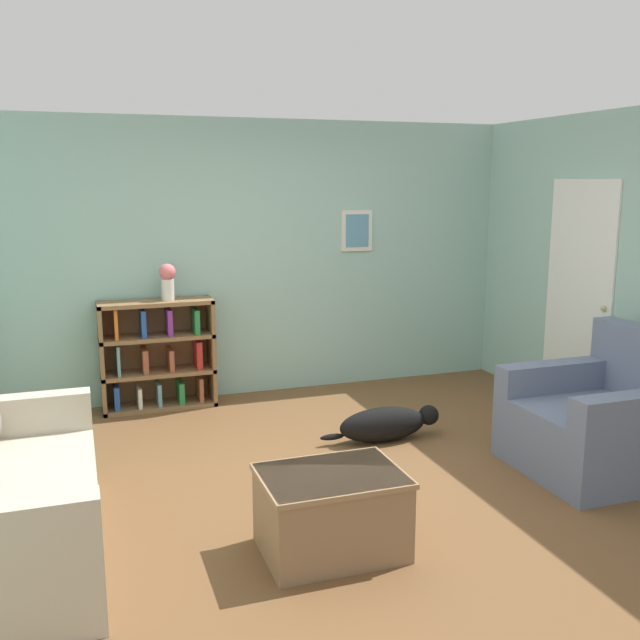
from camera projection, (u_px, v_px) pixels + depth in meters
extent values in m
plane|color=brown|center=(339.00, 478.00, 4.96)|extent=(14.00, 14.00, 0.00)
cube|color=#93BCB2|center=(257.00, 259.00, 6.80)|extent=(5.60, 0.10, 2.60)
cube|color=silver|center=(357.00, 231.00, 7.01)|extent=(0.32, 0.02, 0.40)
cube|color=#568EAD|center=(357.00, 231.00, 7.00)|extent=(0.24, 0.01, 0.32)
cube|color=white|center=(578.00, 299.00, 6.21)|extent=(0.02, 0.84, 2.05)
sphere|color=tan|center=(604.00, 308.00, 5.88)|extent=(0.05, 0.05, 0.05)
cube|color=#B7AD99|center=(23.00, 519.00, 3.91)|extent=(0.80, 1.82, 0.42)
cube|color=#B7AD99|center=(4.00, 532.00, 3.08)|extent=(0.80, 0.16, 0.25)
cube|color=#B7AD99|center=(26.00, 414.00, 4.62)|extent=(0.80, 0.16, 0.25)
cube|color=olive|center=(102.00, 359.00, 6.27)|extent=(0.04, 0.33, 0.99)
cube|color=olive|center=(211.00, 350.00, 6.58)|extent=(0.04, 0.33, 0.99)
cube|color=olive|center=(156.00, 351.00, 6.57)|extent=(1.01, 0.02, 0.99)
cube|color=olive|center=(160.00, 405.00, 6.51)|extent=(1.01, 0.33, 0.04)
cube|color=olive|center=(159.00, 372.00, 6.45)|extent=(1.01, 0.33, 0.04)
cube|color=olive|center=(157.00, 337.00, 6.39)|extent=(1.01, 0.33, 0.04)
cube|color=olive|center=(155.00, 303.00, 6.33)|extent=(1.01, 0.33, 0.04)
cube|color=#234C9E|center=(116.00, 397.00, 6.36)|extent=(0.05, 0.25, 0.23)
cube|color=#60939E|center=(118.00, 359.00, 6.30)|extent=(0.03, 0.25, 0.27)
cube|color=orange|center=(115.00, 323.00, 6.24)|extent=(0.03, 0.25, 0.27)
cube|color=silver|center=(139.00, 397.00, 6.43)|extent=(0.03, 0.25, 0.20)
cube|color=brown|center=(145.00, 360.00, 6.38)|extent=(0.05, 0.25, 0.21)
cube|color=#234C9E|center=(143.00, 323.00, 6.31)|extent=(0.04, 0.25, 0.24)
cube|color=#60939E|center=(159.00, 394.00, 6.48)|extent=(0.03, 0.25, 0.22)
cube|color=brown|center=(170.00, 359.00, 6.46)|extent=(0.04, 0.25, 0.20)
cube|color=#7A2D84|center=(169.00, 321.00, 6.39)|extent=(0.04, 0.25, 0.24)
cube|color=#287A3D|center=(180.00, 392.00, 6.54)|extent=(0.05, 0.25, 0.21)
cube|color=#B22823|center=(198.00, 354.00, 6.53)|extent=(0.05, 0.25, 0.26)
cube|color=#287A3D|center=(195.00, 321.00, 6.47)|extent=(0.04, 0.25, 0.22)
cube|color=brown|center=(200.00, 389.00, 6.60)|extent=(0.04, 0.25, 0.24)
cube|color=slate|center=(595.00, 438.00, 5.07)|extent=(1.04, 1.02, 0.47)
cube|color=slate|center=(560.00, 376.00, 5.39)|extent=(1.04, 0.18, 0.22)
cube|color=#846647|center=(331.00, 513.00, 3.95)|extent=(0.76, 0.55, 0.46)
cube|color=#8F6E4D|center=(331.00, 476.00, 3.91)|extent=(0.78, 0.58, 0.03)
ellipsoid|color=black|center=(383.00, 424.00, 5.64)|extent=(0.73, 0.25, 0.28)
sphere|color=black|center=(429.00, 415.00, 5.77)|extent=(0.16, 0.16, 0.16)
ellipsoid|color=black|center=(332.00, 437.00, 5.56)|extent=(0.20, 0.05, 0.05)
cylinder|color=silver|center=(168.00, 289.00, 6.34)|extent=(0.11, 0.11, 0.19)
sphere|color=#E06B70|center=(167.00, 272.00, 6.31)|extent=(0.15, 0.15, 0.15)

